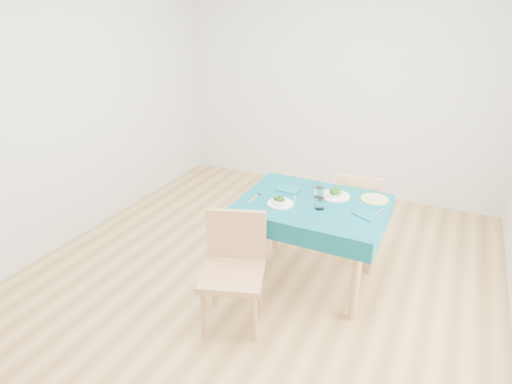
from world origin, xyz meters
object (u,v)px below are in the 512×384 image
at_px(bowl_far, 335,193).
at_px(side_plate, 374,199).
at_px(chair_near, 232,259).
at_px(chair_far, 357,204).
at_px(table, 311,242).
at_px(bowl_near, 280,201).

xyz_separation_m(bowl_far, side_plate, (0.31, 0.08, -0.03)).
xyz_separation_m(chair_near, chair_far, (0.57, 1.41, -0.06)).
distance_m(table, chair_near, 0.85).
relative_size(chair_near, chair_far, 1.12).
bearing_deg(chair_near, chair_far, 48.97).
relative_size(table, bowl_near, 5.43).
bearing_deg(side_plate, table, -148.39).
relative_size(chair_near, side_plate, 5.04).
xyz_separation_m(bowl_near, side_plate, (0.66, 0.42, -0.03)).
bearing_deg(chair_far, side_plate, 108.31).
bearing_deg(bowl_far, side_plate, 15.41).
xyz_separation_m(table, bowl_far, (0.13, 0.18, 0.42)).
distance_m(bowl_near, bowl_far, 0.49).
xyz_separation_m(chair_near, bowl_far, (0.47, 0.94, 0.23)).
distance_m(table, side_plate, 0.64).
relative_size(bowl_far, side_plate, 1.09).
bearing_deg(table, side_plate, 31.61).
height_order(chair_near, bowl_far, chair_near).
bearing_deg(bowl_near, side_plate, 32.48).
bearing_deg(table, chair_far, 70.75).
xyz_separation_m(chair_far, bowl_far, (-0.10, -0.47, 0.30)).
distance_m(chair_near, side_plate, 1.30).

